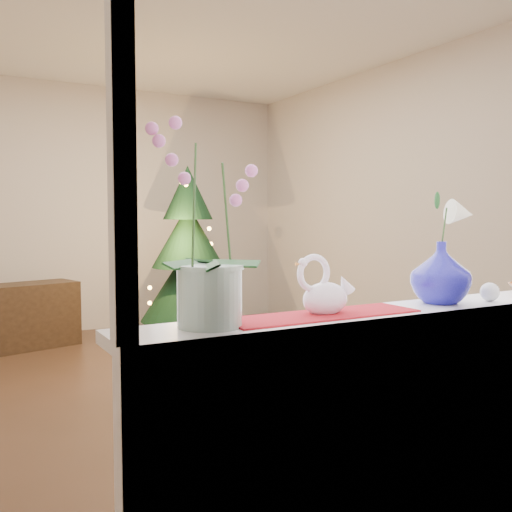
{
  "coord_description": "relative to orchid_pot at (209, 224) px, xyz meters",
  "views": [
    {
      "loc": [
        -1.49,
        -3.91,
        1.25
      ],
      "look_at": [
        -0.09,
        -1.4,
        1.05
      ],
      "focal_mm": 40.0,
      "sensor_mm": 36.0,
      "label": 1
    }
  ],
  "objects": [
    {
      "name": "paperweight",
      "position": [
        1.18,
        -0.06,
        -0.27
      ],
      "size": [
        0.08,
        0.08,
        0.07
      ],
      "primitive_type": "sphere",
      "rotation": [
        0.0,
        0.0,
        0.08
      ],
      "color": "silver",
      "rests_on": "windowsill"
    },
    {
      "name": "runner",
      "position": [
        0.41,
        -0.01,
        -0.31
      ],
      "size": [
        0.7,
        0.2,
        0.01
      ],
      "primitive_type": "cube",
      "color": "maroon",
      "rests_on": "windowsill"
    },
    {
      "name": "swan",
      "position": [
        0.43,
        0.01,
        -0.21
      ],
      "size": [
        0.25,
        0.18,
        0.2
      ],
      "primitive_type": null,
      "rotation": [
        0.0,
        0.0,
        -0.35
      ],
      "color": "white",
      "rests_on": "windowsill"
    },
    {
      "name": "wall_right",
      "position": [
        3.04,
        2.36,
        0.12
      ],
      "size": [
        0.1,
        5.0,
        2.7
      ],
      "primitive_type": "cube",
      "color": "beige",
      "rests_on": "ground"
    },
    {
      "name": "wall_front",
      "position": [
        0.79,
        -0.14,
        0.12
      ],
      "size": [
        4.5,
        0.1,
        2.7
      ],
      "primitive_type": "cube",
      "color": "beige",
      "rests_on": "ground"
    },
    {
      "name": "ceiling",
      "position": [
        0.79,
        2.36,
        1.47
      ],
      "size": [
        5.0,
        5.0,
        0.0
      ],
      "primitive_type": "plane",
      "color": "white",
      "rests_on": "wall_back"
    },
    {
      "name": "ground",
      "position": [
        0.79,
        2.36,
        -1.23
      ],
      "size": [
        5.0,
        5.0,
        0.0
      ],
      "primitive_type": "plane",
      "color": "#3B2718",
      "rests_on": "ground"
    },
    {
      "name": "lily",
      "position": [
        0.97,
        0.0,
        0.07
      ],
      "size": [
        0.15,
        0.09,
        0.2
      ],
      "primitive_type": null,
      "color": "#E9EACF",
      "rests_on": "blue_vase"
    },
    {
      "name": "window_frame",
      "position": [
        0.79,
        -0.11,
        0.47
      ],
      "size": [
        2.22,
        0.06,
        1.6
      ],
      "primitive_type": null,
      "color": "white",
      "rests_on": "windowsill"
    },
    {
      "name": "orchid_pot",
      "position": [
        0.0,
        0.0,
        0.0
      ],
      "size": [
        0.26,
        0.26,
        0.62
      ],
      "primitive_type": null,
      "rotation": [
        0.0,
        0.0,
        0.24
      ],
      "color": "white",
      "rests_on": "windowsill"
    },
    {
      "name": "blue_vase",
      "position": [
        0.97,
        0.0,
        -0.17
      ],
      "size": [
        0.27,
        0.27,
        0.27
      ],
      "primitive_type": "imported",
      "rotation": [
        0.0,
        0.0,
        0.03
      ],
      "color": "navy",
      "rests_on": "windowsill"
    },
    {
      "name": "window_apron",
      "position": [
        0.79,
        -0.1,
        -0.79
      ],
      "size": [
        2.2,
        0.08,
        0.88
      ],
      "primitive_type": "cube",
      "color": "white",
      "rests_on": "ground"
    },
    {
      "name": "side_table",
      "position": [
        0.05,
        4.26,
        -0.92
      ],
      "size": [
        0.91,
        0.61,
        0.62
      ],
      "primitive_type": "cube",
      "rotation": [
        0.0,
        0.0,
        0.26
      ],
      "color": "black",
      "rests_on": "ground"
    },
    {
      "name": "wall_back",
      "position": [
        0.79,
        4.86,
        0.12
      ],
      "size": [
        4.5,
        0.1,
        2.7
      ],
      "primitive_type": "cube",
      "color": "beige",
      "rests_on": "ground"
    },
    {
      "name": "windowsill",
      "position": [
        0.79,
        -0.01,
        -0.33
      ],
      "size": [
        2.2,
        0.26,
        0.04
      ],
      "primitive_type": "cube",
      "color": "white",
      "rests_on": "window_apron"
    },
    {
      "name": "xmas_tree",
      "position": [
        1.51,
        3.84,
        -0.34
      ],
      "size": [
        1.29,
        1.29,
        1.77
      ],
      "primitive_type": null,
      "rotation": [
        0.0,
        0.0,
        -0.43
      ],
      "color": "black",
      "rests_on": "ground"
    }
  ]
}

